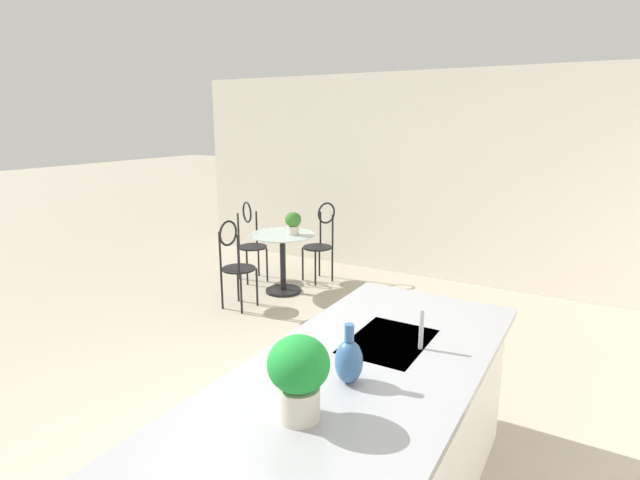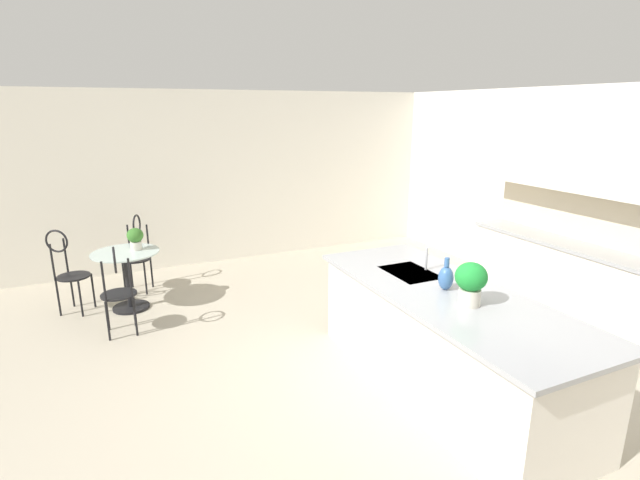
# 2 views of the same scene
# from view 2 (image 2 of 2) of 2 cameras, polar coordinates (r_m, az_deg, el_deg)

# --- Properties ---
(ground_plane) EXTENTS (40.00, 40.00, 0.00)m
(ground_plane) POSITION_cam_2_polar(r_m,az_deg,el_deg) (4.46, 2.63, -17.62)
(ground_plane) COLOR #B2A893
(wall_back) EXTENTS (9.00, 0.12, 2.70)m
(wall_back) POSITION_cam_2_polar(r_m,az_deg,el_deg) (6.42, 33.32, 3.21)
(wall_back) COLOR silver
(wall_back) RESTS_ON ground
(wall_left_window) EXTENTS (0.12, 7.80, 2.70)m
(wall_left_window) POSITION_cam_2_polar(r_m,az_deg,el_deg) (7.84, -11.75, 7.23)
(wall_left_window) COLOR silver
(wall_left_window) RESTS_ON ground
(kitchen_island) EXTENTS (2.80, 1.06, 0.92)m
(kitchen_island) POSITION_cam_2_polar(r_m,az_deg,el_deg) (4.43, 14.56, -11.46)
(kitchen_island) COLOR white
(kitchen_island) RESTS_ON ground
(back_counter_run) EXTENTS (2.44, 0.64, 1.52)m
(back_counter_run) POSITION_cam_2_polar(r_m,az_deg,el_deg) (6.48, 27.08, -3.71)
(back_counter_run) COLOR white
(back_counter_run) RESTS_ON ground
(upper_cabinet_run) EXTENTS (2.40, 0.36, 0.76)m
(upper_cabinet_run) POSITION_cam_2_polar(r_m,az_deg,el_deg) (6.18, 28.53, 8.69)
(upper_cabinet_run) COLOR white
(upper_cabinet_run) RESTS_ON back_counter_run
(bistro_table) EXTENTS (0.80, 0.80, 0.74)m
(bistro_table) POSITION_cam_2_polar(r_m,az_deg,el_deg) (6.37, -21.95, -3.86)
(bistro_table) COLOR black
(bistro_table) RESTS_ON ground
(chair_near_window) EXTENTS (0.48, 0.38, 1.04)m
(chair_near_window) POSITION_cam_2_polar(r_m,az_deg,el_deg) (5.62, -22.96, -5.12)
(chair_near_window) COLOR black
(chair_near_window) RESTS_ON ground
(chair_by_island) EXTENTS (0.52, 0.50, 1.04)m
(chair_by_island) POSITION_cam_2_polar(r_m,az_deg,el_deg) (6.95, -20.98, -1.09)
(chair_by_island) COLOR black
(chair_by_island) RESTS_ON ground
(chair_toward_desk) EXTENTS (0.52, 0.52, 1.04)m
(chair_toward_desk) POSITION_cam_2_polar(r_m,az_deg,el_deg) (6.54, -27.86, -2.90)
(chair_toward_desk) COLOR black
(chair_toward_desk) RESTS_ON ground
(sink_faucet) EXTENTS (0.02, 0.02, 0.22)m
(sink_faucet) POSITION_cam_2_polar(r_m,az_deg,el_deg) (4.72, 12.57, -2.20)
(sink_faucet) COLOR #B2B5BA
(sink_faucet) RESTS_ON kitchen_island
(potted_plant_on_table) EXTENTS (0.20, 0.20, 0.28)m
(potted_plant_on_table) POSITION_cam_2_polar(r_m,az_deg,el_deg) (6.28, -21.16, 0.28)
(potted_plant_on_table) COLOR beige
(potted_plant_on_table) RESTS_ON bistro_table
(potted_plant_counter_near) EXTENTS (0.25, 0.25, 0.35)m
(potted_plant_counter_near) POSITION_cam_2_polar(r_m,az_deg,el_deg) (3.94, 17.54, -4.70)
(potted_plant_counter_near) COLOR beige
(potted_plant_counter_near) RESTS_ON kitchen_island
(vase_on_counter) EXTENTS (0.13, 0.13, 0.29)m
(vase_on_counter) POSITION_cam_2_polar(r_m,az_deg,el_deg) (4.25, 14.77, -4.35)
(vase_on_counter) COLOR #386099
(vase_on_counter) RESTS_ON kitchen_island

